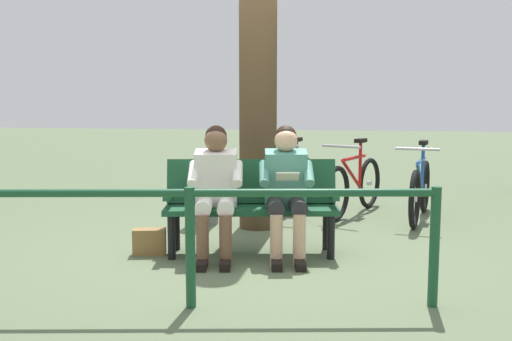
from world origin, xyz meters
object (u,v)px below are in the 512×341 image
Objects in this scene: bench at (251,199)px; person_reading at (286,185)px; tree_trunk at (258,62)px; litter_bin at (204,192)px; bicycle_black at (291,184)px; bicycle_red at (354,186)px; bicycle_silver at (420,190)px; handbag at (149,242)px; person_companion at (216,185)px.

bench is 1.38× the size of person_reading.
tree_trunk is 4.93× the size of litter_bin.
tree_trunk reaches higher than bicycle_black.
bicycle_red is at bearing 101.94° from bicycle_black.
person_reading is 1.68m from litter_bin.
litter_bin is 0.45× the size of bicycle_silver.
bicycle_black reaches higher than bench.
bicycle_silver is at bearing -136.19° from person_reading.
handbag is 0.08× the size of tree_trunk.
person_companion is at bearing -178.75° from handbag.
bicycle_silver and bicycle_black have the same top height.
bench is at bearing -2.82° from bicycle_red.
person_reading reaches higher than bicycle_silver.
person_reading is 0.73× the size of bicycle_black.
tree_trunk is (0.09, -1.07, 1.33)m from bench.
bicycle_black is at bearing -104.62° from bench.
bicycle_silver is at bearing 95.75° from bicycle_black.
person_companion is at bearing -32.96° from bicycle_silver.
bench reaches higher than handbag.
person_reading is at bearing 179.95° from person_companion.
bicycle_red is at bearing -92.04° from bicycle_silver.
person_reading and person_companion have the same top height.
tree_trunk is 1.60m from litter_bin.
person_companion reaches higher than bench.
bicycle_black is (0.78, -0.04, 0.00)m from bicycle_red.
litter_bin is at bearing -63.20° from bicycle_silver.
person_companion reaches higher than handbag.
person_companion reaches higher than litter_bin.
tree_trunk reaches higher than bicycle_silver.
litter_bin is (0.44, -1.36, -0.29)m from person_companion.
person_reading reaches higher than bicycle_black.
person_reading is 0.33× the size of tree_trunk.
bicycle_red is (-1.28, -2.17, -0.30)m from person_companion.
tree_trunk reaches higher than person_reading.
person_reading is 1.72m from tree_trunk.
tree_trunk reaches higher than person_companion.
bicycle_red and bicycle_black have the same top height.
bicycle_silver reaches higher than handbag.
bicycle_silver is (-1.85, -0.67, -1.47)m from tree_trunk.
tree_trunk is at bearing 172.72° from litter_bin.
bicycle_silver reaches higher than litter_bin.
bicycle_black is (-0.50, -2.21, -0.30)m from person_companion.
person_companion is at bearing 80.92° from tree_trunk.
bicycle_black is (-0.20, -2.00, -0.15)m from bench.
tree_trunk is 2.46m from bicycle_silver.
bench is 1.71m from tree_trunk.
bench is at bearing -166.33° from handbag.
bench is at bearing -31.81° from bicycle_silver.
handbag is 0.18× the size of bicycle_black.
bicycle_red is 0.95× the size of bicycle_black.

